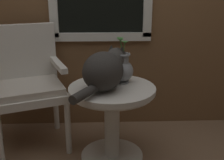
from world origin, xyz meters
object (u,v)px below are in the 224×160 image
Objects in this scene: wicker_chair at (26,80)px; pewter_vase_with_ivy at (123,68)px; wicker_side_table at (112,110)px; cat at (105,70)px.

pewter_vase_with_ivy is at bearing -13.12° from wicker_chair.
cat is (-0.05, -0.04, 0.31)m from wicker_side_table.
pewter_vase_with_ivy is at bearing 48.50° from wicker_side_table.
wicker_chair is 2.93× the size of pewter_vase_with_ivy.
wicker_chair reaches higher than wicker_side_table.
cat is 1.73× the size of pewter_vase_with_ivy.
wicker_side_table is 0.64× the size of wicker_chair.
wicker_chair is at bearing 158.23° from wicker_side_table.
wicker_side_table is at bearing 39.66° from cat.
wicker_side_table is 1.08× the size of cat.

